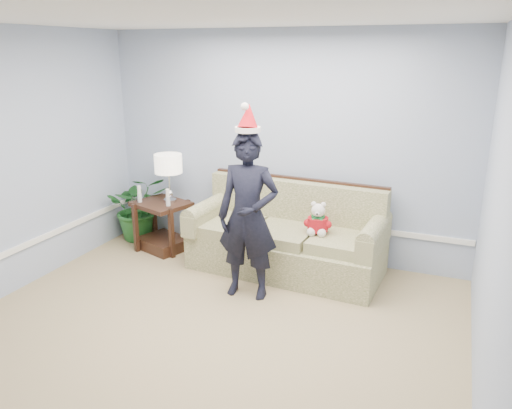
{
  "coord_description": "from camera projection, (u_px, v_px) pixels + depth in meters",
  "views": [
    {
      "loc": [
        1.94,
        -3.07,
        2.45
      ],
      "look_at": [
        0.05,
        1.55,
        0.9
      ],
      "focal_mm": 35.0,
      "sensor_mm": 36.0,
      "label": 1
    }
  ],
  "objects": [
    {
      "name": "wainscot_trim",
      "position": [
        139.0,
        241.0,
        5.47
      ],
      "size": [
        4.49,
        4.99,
        0.06
      ],
      "color": "white",
      "rests_on": "room_shell"
    },
    {
      "name": "table_lamp",
      "position": [
        168.0,
        166.0,
        6.15
      ],
      "size": [
        0.34,
        0.34,
        0.61
      ],
      "color": "silver",
      "rests_on": "side_table"
    },
    {
      "name": "santa_hat",
      "position": [
        248.0,
        119.0,
        4.72
      ],
      "size": [
        0.28,
        0.31,
        0.29
      ],
      "rotation": [
        0.0,
        0.0,
        0.16
      ],
      "color": "silver",
      "rests_on": "man"
    },
    {
      "name": "houseplant",
      "position": [
        139.0,
        207.0,
        6.67
      ],
      "size": [
        1.05,
        1.04,
        0.89
      ],
      "primitive_type": "imported",
      "rotation": [
        0.0,
        0.0,
        0.67
      ],
      "color": "#1F5B23",
      "rests_on": "room_shell"
    },
    {
      "name": "candle_pair",
      "position": [
        154.0,
        196.0,
        6.16
      ],
      "size": [
        0.47,
        0.05,
        0.21
      ],
      "color": "silver",
      "rests_on": "side_table"
    },
    {
      "name": "side_table",
      "position": [
        163.0,
        231.0,
        6.37
      ],
      "size": [
        0.79,
        0.72,
        0.63
      ],
      "rotation": [
        0.0,
        0.0,
        -0.33
      ],
      "color": "#361F13",
      "rests_on": "room_shell"
    },
    {
      "name": "room_shell",
      "position": [
        171.0,
        204.0,
        3.74
      ],
      "size": [
        4.54,
        5.04,
        2.74
      ],
      "color": "tan",
      "rests_on": "ground"
    },
    {
      "name": "teddy_bear",
      "position": [
        318.0,
        222.0,
        5.41
      ],
      "size": [
        0.25,
        0.27,
        0.37
      ],
      "rotation": [
        0.0,
        0.0,
        0.13
      ],
      "color": "silver",
      "rests_on": "sofa"
    },
    {
      "name": "man",
      "position": [
        248.0,
        216.0,
        4.99
      ],
      "size": [
        0.66,
        0.47,
        1.72
      ],
      "primitive_type": "imported",
      "rotation": [
        0.0,
        0.0,
        0.1
      ],
      "color": "black",
      "rests_on": "room_shell"
    },
    {
      "name": "sofa",
      "position": [
        287.0,
        239.0,
        5.76
      ],
      "size": [
        2.22,
        1.05,
        1.01
      ],
      "rotation": [
        0.0,
        0.0,
        -0.06
      ],
      "color": "#505D2C",
      "rests_on": "room_shell"
    }
  ]
}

